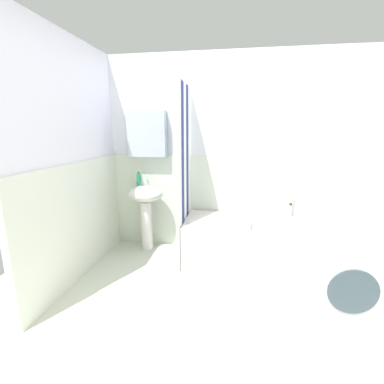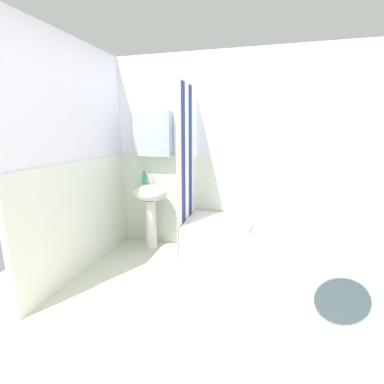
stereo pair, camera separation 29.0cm
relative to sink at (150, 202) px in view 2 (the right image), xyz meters
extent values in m
cube|color=beige|center=(1.06, -1.03, -0.63)|extent=(4.80, 5.60, 0.04)
cube|color=white|center=(1.06, 0.24, 0.59)|extent=(3.60, 0.05, 2.40)
cube|color=silver|center=(1.06, 0.21, -0.01)|extent=(3.60, 0.02, 1.20)
cube|color=silver|center=(0.00, 0.15, 0.85)|extent=(0.48, 0.12, 0.56)
cube|color=white|center=(-0.51, -0.69, 0.59)|extent=(0.05, 1.81, 2.40)
cube|color=silver|center=(-0.48, -0.69, -0.01)|extent=(0.02, 1.81, 1.20)
cylinder|color=white|center=(0.00, 0.00, -0.29)|extent=(0.14, 0.14, 0.63)
ellipsoid|color=silver|center=(0.00, 0.00, 0.12)|extent=(0.44, 0.34, 0.20)
cylinder|color=silver|center=(0.00, 0.10, 0.25)|extent=(0.03, 0.03, 0.05)
cylinder|color=silver|center=(0.00, 0.05, 0.30)|extent=(0.02, 0.10, 0.02)
sphere|color=silver|center=(0.00, 0.10, 0.33)|extent=(0.03, 0.03, 0.03)
cylinder|color=#217E5A|center=(-0.10, 0.05, 0.30)|extent=(0.06, 0.06, 0.15)
sphere|color=#232922|center=(-0.10, 0.05, 0.38)|extent=(0.02, 0.02, 0.02)
cube|color=silver|center=(1.36, -0.16, -0.36)|extent=(1.62, 0.69, 0.50)
cube|color=white|center=(0.53, -0.44, 0.39)|extent=(0.01, 0.14, 2.00)
cube|color=navy|center=(0.53, -0.30, 0.39)|extent=(0.01, 0.14, 2.00)
cube|color=white|center=(0.53, -0.16, 0.39)|extent=(0.01, 0.14, 2.00)
cube|color=navy|center=(0.53, -0.02, 0.39)|extent=(0.01, 0.14, 2.00)
cube|color=white|center=(0.53, 0.12, 0.39)|extent=(0.01, 0.14, 2.00)
cylinder|color=#277D51|center=(2.07, 0.14, -0.01)|extent=(0.06, 0.06, 0.20)
cylinder|color=black|center=(2.07, 0.14, 0.10)|extent=(0.04, 0.04, 0.02)
cylinder|color=#C35367|center=(1.95, 0.10, -0.04)|extent=(0.06, 0.06, 0.14)
cylinder|color=#26212A|center=(1.95, 0.10, 0.05)|extent=(0.04, 0.04, 0.02)
cylinder|color=#2B2333|center=(1.83, 0.10, -0.01)|extent=(0.06, 0.06, 0.20)
cylinder|color=#291F28|center=(1.83, 0.10, 0.10)|extent=(0.04, 0.04, 0.02)
cylinder|color=white|center=(1.75, 0.10, -0.04)|extent=(0.04, 0.04, 0.14)
cylinder|color=#25282E|center=(1.75, 0.10, 0.04)|extent=(0.03, 0.03, 0.02)
cube|color=silver|center=(1.16, -0.36, -0.07)|extent=(0.28, 0.26, 0.08)
cube|color=white|center=(1.90, -1.07, -0.19)|extent=(0.59, 0.58, 0.84)
cube|color=white|center=(1.90, -1.07, 0.65)|extent=(0.59, 0.58, 0.84)
cylinder|color=#43535F|center=(1.90, -1.37, -0.15)|extent=(0.33, 0.01, 0.33)
camera|label=1|loc=(1.09, -3.13, 0.91)|focal=25.32mm
camera|label=2|loc=(1.38, -3.07, 0.91)|focal=25.32mm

